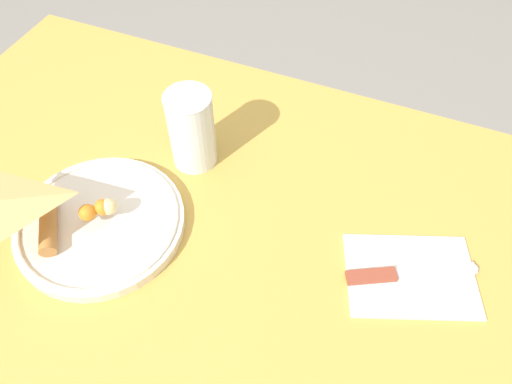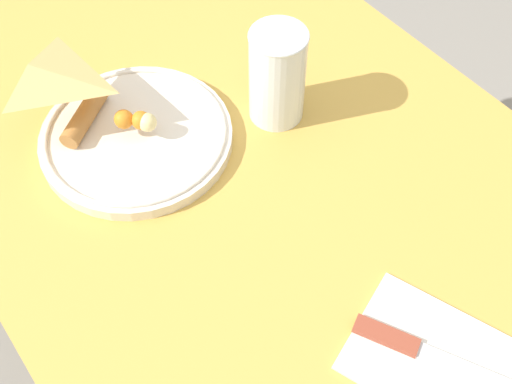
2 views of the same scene
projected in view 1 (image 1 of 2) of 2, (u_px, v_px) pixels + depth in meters
ground_plane at (214, 366)px, 1.33m from camera, size 6.00×6.00×0.00m
dining_table at (191, 245)px, 0.86m from camera, size 0.98×0.66×0.74m
plate_pizza at (97, 222)px, 0.71m from camera, size 0.24×0.24×0.06m
milk_glass at (192, 131)px, 0.75m from camera, size 0.07×0.07×0.13m
napkin_folded at (411, 275)px, 0.67m from camera, size 0.20×0.18×0.00m
butter_knife at (405, 273)px, 0.67m from camera, size 0.17×0.10×0.01m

